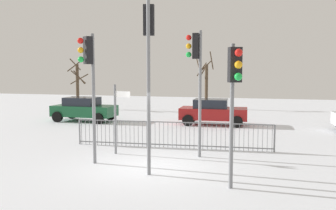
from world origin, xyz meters
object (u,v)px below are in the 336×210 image
car_green_mid (84,109)px  bare_tree_right (206,83)px  traffic_light_foreground_right (196,65)px  bare_tree_centre (77,84)px  traffic_light_mid_right (234,83)px  traffic_light_rear_left (149,49)px  direction_sign_post (117,115)px  traffic_light_foreground_left (89,69)px  car_red_near (213,111)px

car_green_mid → bare_tree_right: size_ratio=0.84×
traffic_light_foreground_right → bare_tree_centre: (-12.26, 13.96, -1.35)m
traffic_light_mid_right → traffic_light_foreground_right: (-1.64, 3.44, 0.51)m
traffic_light_rear_left → direction_sign_post: traffic_light_rear_left is taller
traffic_light_rear_left → bare_tree_right: size_ratio=1.13×
traffic_light_foreground_right → bare_tree_centre: bearing=35.6°
traffic_light_rear_left → direction_sign_post: bearing=120.5°
bare_tree_right → traffic_light_foreground_left: bearing=-93.0°
traffic_light_mid_right → traffic_light_foreground_left: bearing=-43.2°
traffic_light_rear_left → car_red_near: traffic_light_rear_left is taller
car_green_mid → traffic_light_foreground_right: bearing=-40.7°
traffic_light_mid_right → direction_sign_post: (-4.58, 3.13, -1.34)m
car_red_near → bare_tree_centre: 13.24m
traffic_light_mid_right → traffic_light_foreground_left: traffic_light_foreground_left is taller
direction_sign_post → car_green_mid: (-5.39, 7.74, -0.72)m
direction_sign_post → traffic_light_foreground_right: bearing=26.4°
traffic_light_mid_right → bare_tree_centre: size_ratio=0.96×
car_green_mid → car_red_near: size_ratio=0.99×
direction_sign_post → bare_tree_right: bare_tree_right is taller
traffic_light_foreground_right → car_green_mid: size_ratio=1.19×
direction_sign_post → car_red_near: bearing=93.9°
car_green_mid → traffic_light_rear_left: bearing=-52.5°
traffic_light_mid_right → car_green_mid: bearing=-73.2°
traffic_light_mid_right → direction_sign_post: 5.71m
traffic_light_mid_right → car_red_near: bearing=-105.2°
traffic_light_foreground_left → traffic_light_foreground_right: (3.24, 1.90, 0.14)m
traffic_light_mid_right → traffic_light_foreground_left: 5.12m
car_green_mid → car_red_near: (7.84, 0.61, 0.00)m
car_red_near → bare_tree_right: size_ratio=0.85×
direction_sign_post → bare_tree_centre: bare_tree_centre is taller
car_red_near → bare_tree_centre: bearing=150.3°
car_green_mid → bare_tree_centre: (-3.93, 6.53, 1.22)m
bare_tree_centre → direction_sign_post: bearing=-56.9°
traffic_light_foreground_left → direction_sign_post: size_ratio=1.66×
car_red_near → bare_tree_right: 8.92m
traffic_light_mid_right → traffic_light_foreground_left: (-4.88, 1.54, 0.37)m
direction_sign_post → bare_tree_right: 17.01m
direction_sign_post → bare_tree_right: (0.68, 16.98, 0.62)m
traffic_light_foreground_right → direction_sign_post: bearing=90.4°
direction_sign_post → car_red_near: 8.73m
traffic_light_foreground_left → car_green_mid: (-5.09, 9.33, -2.42)m
direction_sign_post → bare_tree_right: size_ratio=0.57×
direction_sign_post → bare_tree_centre: 17.05m
traffic_light_rear_left → bare_tree_centre: traffic_light_rear_left is taller
traffic_light_rear_left → bare_tree_right: bearing=82.4°
traffic_light_rear_left → traffic_light_foreground_right: traffic_light_rear_left is taller
direction_sign_post → bare_tree_centre: bearing=143.5°
traffic_light_rear_left → car_green_mid: traffic_light_rear_left is taller
traffic_light_foreground_left → traffic_light_rear_left: bearing=-153.0°
bare_tree_right → traffic_light_mid_right: bearing=-79.0°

